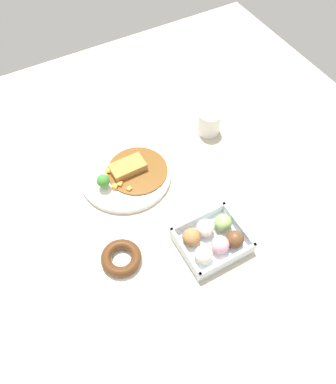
{
  "coord_description": "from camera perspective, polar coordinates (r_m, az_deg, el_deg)",
  "views": [
    {
      "loc": [
        -0.3,
        -0.54,
        0.94
      ],
      "look_at": [
        0.01,
        0.02,
        0.03
      ],
      "focal_mm": 36.34,
      "sensor_mm": 36.0,
      "label": 1
    }
  ],
  "objects": [
    {
      "name": "donut_box",
      "position": [
        1.04,
        6.55,
        -6.9
      ],
      "size": [
        0.17,
        0.15,
        0.06
      ],
      "color": "silver",
      "rests_on": "ground_plane"
    },
    {
      "name": "coffee_mug",
      "position": [
        1.28,
        6.05,
        10.12
      ],
      "size": [
        0.07,
        0.07,
        0.08
      ],
      "primitive_type": "cylinder",
      "color": "silver",
      "rests_on": "ground_plane"
    },
    {
      "name": "ground_plane",
      "position": [
        1.12,
        -0.12,
        -1.7
      ],
      "size": [
        1.6,
        1.6,
        0.0
      ],
      "primitive_type": "plane",
      "color": "#B2A893"
    },
    {
      "name": "curry_plate",
      "position": [
        1.18,
        -6.2,
        2.74
      ],
      "size": [
        0.28,
        0.28,
        0.07
      ],
      "color": "white",
      "rests_on": "ground_plane"
    },
    {
      "name": "chocolate_ring_donut",
      "position": [
        1.03,
        -6.87,
        -9.6
      ],
      "size": [
        0.13,
        0.13,
        0.03
      ],
      "color": "white",
      "rests_on": "ground_plane"
    }
  ]
}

